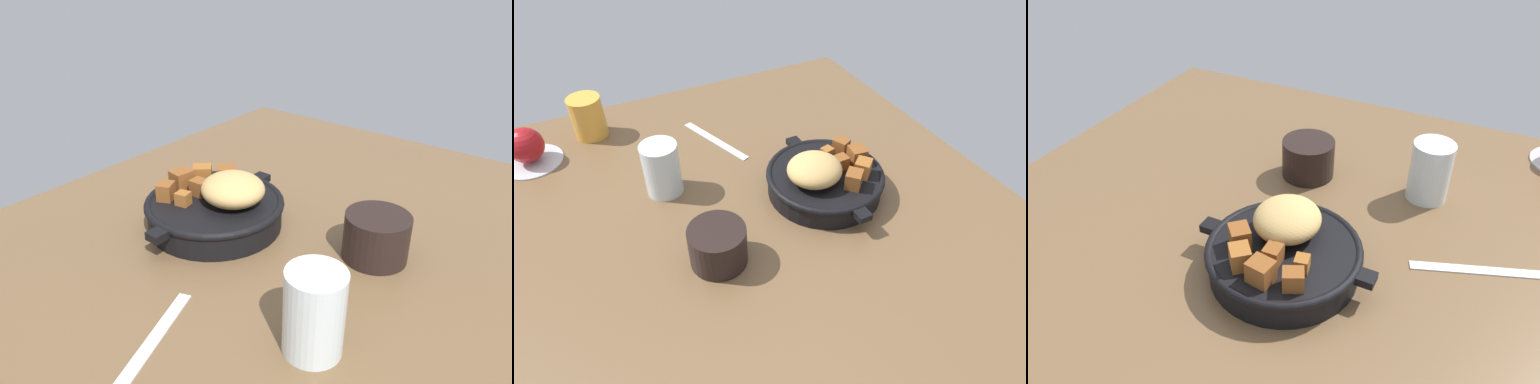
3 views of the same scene
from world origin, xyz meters
The scene contains 8 objects.
ground_plane centered at (0.00, 0.00, -1.20)cm, with size 103.20×87.31×2.40cm, color brown.
cast_iron_skillet centered at (2.30, -11.80, 3.32)cm, with size 25.76×21.49×9.11cm.
saucer_plate centered at (36.28, 35.73, 0.30)cm, with size 12.06×12.06×0.60cm, color #B7BABF.
red_apple centered at (36.28, 35.73, 4.11)cm, with size 7.03×7.03×7.03cm, color maroon.
butter_knife centered at (26.79, -0.40, 0.18)cm, with size 18.99×1.60×0.36cm, color silver.
coffee_mug_dark centered at (-4.55, 11.59, 3.34)cm, with size 9.09×9.09×6.68cm, color black.
juice_glass_amber centered at (40.95, 22.94, 4.45)cm, with size 6.89×6.89×8.89cm, color gold.
water_glass_tall centered at (15.84, 14.19, 5.04)cm, with size 6.69×6.69×10.07cm, color silver.
Camera 2 is at (-51.43, 26.02, 56.04)cm, focal length 32.36 mm.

